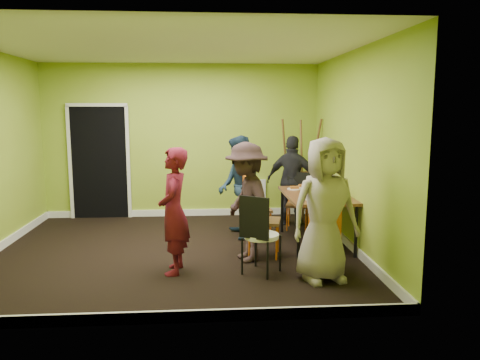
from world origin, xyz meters
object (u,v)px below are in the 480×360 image
at_px(chair_front_end, 324,229).
at_px(thermos, 313,186).
at_px(chair_left_near, 258,214).
at_px(chair_back_end, 298,189).
at_px(person_front_end, 325,210).
at_px(orange_bottle, 314,190).
at_px(person_left_near, 247,202).
at_px(person_left_far, 239,187).
at_px(person_standing, 174,211).
at_px(person_back_end, 293,181).
at_px(easel, 300,170).
at_px(chair_bentwood, 259,231).
at_px(dining_table, 316,198).
at_px(chair_left_far, 252,204).
at_px(blue_bottle, 338,190).

bearing_deg(chair_front_end, thermos, 95.84).
xyz_separation_m(chair_left_near, chair_back_end, (0.85, 1.50, 0.08)).
bearing_deg(person_front_end, chair_front_end, 62.11).
relative_size(orange_bottle, person_left_near, 0.05).
distance_m(person_left_far, person_left_near, 1.12).
relative_size(orange_bottle, person_front_end, 0.05).
distance_m(person_standing, person_back_end, 2.93).
bearing_deg(person_back_end, easel, -92.89).
height_order(person_standing, person_left_far, person_left_far).
xyz_separation_m(chair_back_end, chair_bentwood, (-0.93, -2.26, -0.11)).
bearing_deg(orange_bottle, person_left_far, 164.80).
relative_size(dining_table, thermos, 6.55).
bearing_deg(person_left_far, chair_back_end, 110.36).
bearing_deg(dining_table, chair_left_far, 162.21).
relative_size(thermos, person_back_end, 0.15).
bearing_deg(chair_left_near, blue_bottle, 110.81).
relative_size(chair_front_end, thermos, 4.31).
bearing_deg(easel, chair_left_near, -115.41).
distance_m(chair_front_end, person_left_near, 1.08).
bearing_deg(person_back_end, chair_left_far, 70.38).
xyz_separation_m(chair_front_end, person_left_near, (-0.90, 0.56, 0.23)).
relative_size(chair_left_far, orange_bottle, 13.20).
distance_m(chair_back_end, person_left_near, 1.99).
distance_m(dining_table, chair_left_far, 0.98).
height_order(chair_bentwood, easel, easel).
relative_size(dining_table, person_left_far, 0.94).
bearing_deg(chair_left_far, dining_table, 67.18).
bearing_deg(chair_back_end, person_left_near, 74.80).
xyz_separation_m(thermos, person_standing, (-1.97, -1.12, -0.10)).
bearing_deg(chair_back_end, person_back_end, -47.32).
xyz_separation_m(chair_left_far, person_back_end, (0.79, 0.86, 0.21)).
bearing_deg(dining_table, easel, 87.43).
xyz_separation_m(chair_back_end, easel, (0.13, 0.58, 0.25)).
height_order(chair_back_end, chair_bentwood, chair_bentwood).
bearing_deg(easel, chair_left_far, -127.83).
bearing_deg(chair_bentwood, person_front_end, 17.43).
bearing_deg(chair_left_far, person_front_end, 15.65).
relative_size(dining_table, orange_bottle, 19.87).
bearing_deg(dining_table, person_standing, -151.28).
bearing_deg(thermos, person_back_end, 94.92).
bearing_deg(chair_bentwood, blue_bottle, 71.97).
relative_size(person_back_end, person_front_end, 0.92).
bearing_deg(person_left_near, chair_front_end, 42.62).
distance_m(dining_table, thermos, 0.18).
bearing_deg(person_back_end, chair_front_end, 111.76).
relative_size(chair_front_end, blue_bottle, 4.63).
distance_m(thermos, person_back_end, 1.14).
height_order(chair_bentwood, person_front_end, person_front_end).
bearing_deg(easel, chair_front_end, -95.29).
relative_size(chair_bentwood, person_back_end, 0.64).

